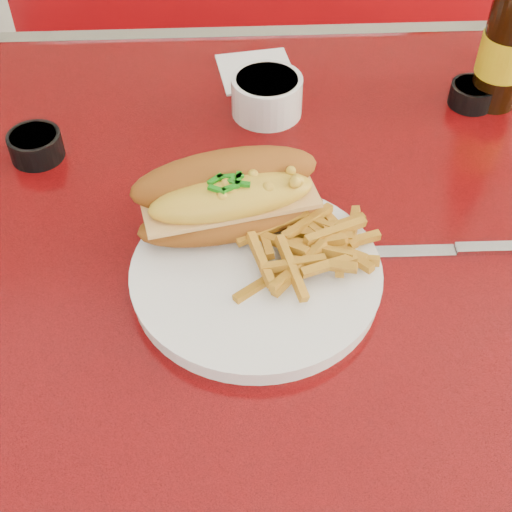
{
  "coord_description": "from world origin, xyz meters",
  "views": [
    {
      "loc": [
        -0.1,
        -0.62,
        1.34
      ],
      "look_at": [
        -0.08,
        -0.12,
        0.81
      ],
      "focal_mm": 50.0,
      "sensor_mm": 36.0,
      "label": 1
    }
  ],
  "objects_px": {
    "booth_bench_far": "(269,126)",
    "beer_bottle": "(509,37)",
    "mac_hoagie": "(229,197)",
    "diner_table": "(308,292)",
    "knife": "(446,250)",
    "fork": "(291,229)",
    "sauce_cup_left": "(36,145)",
    "sauce_cup_right": "(472,94)",
    "dinner_plate": "(256,275)",
    "gravy_ramekin": "(267,95)"
  },
  "relations": [
    {
      "from": "diner_table",
      "to": "booth_bench_far",
      "type": "height_order",
      "value": "booth_bench_far"
    },
    {
      "from": "sauce_cup_left",
      "to": "sauce_cup_right",
      "type": "bearing_deg",
      "value": 8.6
    },
    {
      "from": "diner_table",
      "to": "fork",
      "type": "bearing_deg",
      "value": -119.93
    },
    {
      "from": "booth_bench_far",
      "to": "sauce_cup_right",
      "type": "bearing_deg",
      "value": -69.18
    },
    {
      "from": "booth_bench_far",
      "to": "sauce_cup_right",
      "type": "height_order",
      "value": "booth_bench_far"
    },
    {
      "from": "beer_bottle",
      "to": "knife",
      "type": "distance_m",
      "value": 0.33
    },
    {
      "from": "sauce_cup_right",
      "to": "knife",
      "type": "distance_m",
      "value": 0.3
    },
    {
      "from": "knife",
      "to": "gravy_ramekin",
      "type": "bearing_deg",
      "value": 124.69
    },
    {
      "from": "diner_table",
      "to": "fork",
      "type": "height_order",
      "value": "fork"
    },
    {
      "from": "booth_bench_far",
      "to": "beer_bottle",
      "type": "relative_size",
      "value": 4.59
    },
    {
      "from": "booth_bench_far",
      "to": "gravy_ramekin",
      "type": "relative_size",
      "value": 10.45
    },
    {
      "from": "beer_bottle",
      "to": "fork",
      "type": "bearing_deg",
      "value": -139.36
    },
    {
      "from": "diner_table",
      "to": "beer_bottle",
      "type": "height_order",
      "value": "beer_bottle"
    },
    {
      "from": "dinner_plate",
      "to": "knife",
      "type": "relative_size",
      "value": 1.56
    },
    {
      "from": "mac_hoagie",
      "to": "diner_table",
      "type": "bearing_deg",
      "value": 12.68
    },
    {
      "from": "fork",
      "to": "sauce_cup_left",
      "type": "distance_m",
      "value": 0.35
    },
    {
      "from": "gravy_ramekin",
      "to": "sauce_cup_right",
      "type": "relative_size",
      "value": 1.75
    },
    {
      "from": "diner_table",
      "to": "sauce_cup_left",
      "type": "xyz_separation_m",
      "value": [
        -0.34,
        0.11,
        0.18
      ]
    },
    {
      "from": "mac_hoagie",
      "to": "fork",
      "type": "height_order",
      "value": "mac_hoagie"
    },
    {
      "from": "mac_hoagie",
      "to": "gravy_ramekin",
      "type": "distance_m",
      "value": 0.24
    },
    {
      "from": "dinner_plate",
      "to": "booth_bench_far",
      "type": "bearing_deg",
      "value": 85.31
    },
    {
      "from": "sauce_cup_right",
      "to": "sauce_cup_left",
      "type": "bearing_deg",
      "value": -171.4
    },
    {
      "from": "booth_bench_far",
      "to": "beer_bottle",
      "type": "distance_m",
      "value": 0.89
    },
    {
      "from": "dinner_plate",
      "to": "mac_hoagie",
      "type": "bearing_deg",
      "value": 109.52
    },
    {
      "from": "diner_table",
      "to": "mac_hoagie",
      "type": "relative_size",
      "value": 5.47
    },
    {
      "from": "booth_bench_far",
      "to": "sauce_cup_left",
      "type": "xyz_separation_m",
      "value": [
        -0.34,
        -0.7,
        0.5
      ]
    },
    {
      "from": "sauce_cup_right",
      "to": "gravy_ramekin",
      "type": "bearing_deg",
      "value": -178.79
    },
    {
      "from": "diner_table",
      "to": "mac_hoagie",
      "type": "height_order",
      "value": "mac_hoagie"
    },
    {
      "from": "fork",
      "to": "mac_hoagie",
      "type": "bearing_deg",
      "value": 54.73
    },
    {
      "from": "sauce_cup_left",
      "to": "knife",
      "type": "relative_size",
      "value": 0.39
    },
    {
      "from": "dinner_plate",
      "to": "beer_bottle",
      "type": "distance_m",
      "value": 0.47
    },
    {
      "from": "mac_hoagie",
      "to": "knife",
      "type": "xyz_separation_m",
      "value": [
        0.24,
        -0.04,
        -0.05
      ]
    },
    {
      "from": "booth_bench_far",
      "to": "mac_hoagie",
      "type": "relative_size",
      "value": 5.34
    },
    {
      "from": "dinner_plate",
      "to": "sauce_cup_left",
      "type": "distance_m",
      "value": 0.35
    },
    {
      "from": "mac_hoagie",
      "to": "sauce_cup_left",
      "type": "xyz_separation_m",
      "value": [
        -0.24,
        0.15,
        -0.04
      ]
    },
    {
      "from": "knife",
      "to": "diner_table",
      "type": "bearing_deg",
      "value": 148.74
    },
    {
      "from": "sauce_cup_left",
      "to": "beer_bottle",
      "type": "bearing_deg",
      "value": 8.59
    },
    {
      "from": "gravy_ramekin",
      "to": "sauce_cup_right",
      "type": "height_order",
      "value": "gravy_ramekin"
    },
    {
      "from": "booth_bench_far",
      "to": "fork",
      "type": "height_order",
      "value": "booth_bench_far"
    },
    {
      "from": "mac_hoagie",
      "to": "sauce_cup_left",
      "type": "distance_m",
      "value": 0.29
    },
    {
      "from": "knife",
      "to": "booth_bench_far",
      "type": "bearing_deg",
      "value": 99.34
    },
    {
      "from": "knife",
      "to": "mac_hoagie",
      "type": "bearing_deg",
      "value": 171.68
    },
    {
      "from": "sauce_cup_left",
      "to": "sauce_cup_right",
      "type": "relative_size",
      "value": 1.33
    },
    {
      "from": "mac_hoagie",
      "to": "knife",
      "type": "bearing_deg",
      "value": -21.32
    },
    {
      "from": "diner_table",
      "to": "fork",
      "type": "relative_size",
      "value": 7.93
    },
    {
      "from": "mac_hoagie",
      "to": "sauce_cup_left",
      "type": "bearing_deg",
      "value": 135.24
    },
    {
      "from": "booth_bench_far",
      "to": "fork",
      "type": "distance_m",
      "value": 1.01
    },
    {
      "from": "dinner_plate",
      "to": "fork",
      "type": "xyz_separation_m",
      "value": [
        0.04,
        0.06,
        0.01
      ]
    },
    {
      "from": "dinner_plate",
      "to": "gravy_ramekin",
      "type": "relative_size",
      "value": 3.01
    },
    {
      "from": "dinner_plate",
      "to": "gravy_ramekin",
      "type": "bearing_deg",
      "value": 84.58
    }
  ]
}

